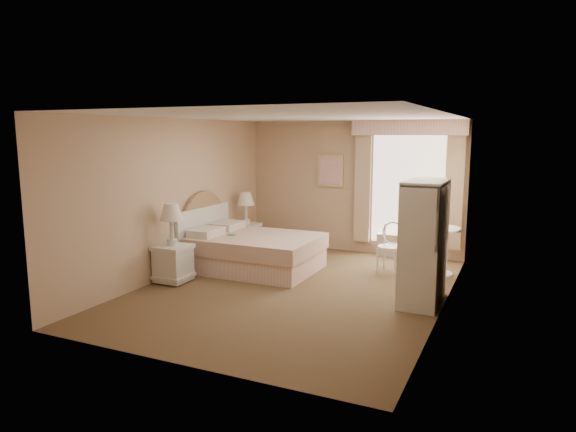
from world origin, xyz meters
The scene contains 9 objects.
room centered at (0.00, 0.00, 1.25)m, with size 4.21×5.51×2.51m.
window centered at (1.05, 2.65, 1.34)m, with size 2.05×0.22×2.51m.
framed_art centered at (-0.45, 2.71, 1.55)m, with size 0.52×0.04×0.62m.
bed centered at (-1.13, 0.73, 0.33)m, with size 2.07×1.55×1.37m.
nightstand_near centered at (-1.84, -0.44, 0.45)m, with size 0.50×0.50×1.20m.
nightstand_far centered at (-1.84, 1.84, 0.43)m, with size 0.47×0.47×1.14m.
round_table centered at (1.75, 1.70, 0.52)m, with size 0.73×0.73×0.77m.
cafe_chair centered at (1.03, 1.62, 0.47)m, with size 0.44×0.44×0.82m.
armoire centered at (1.81, 0.18, 0.69)m, with size 0.50×1.00×1.66m.
Camera 1 is at (2.94, -6.65, 2.26)m, focal length 32.00 mm.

